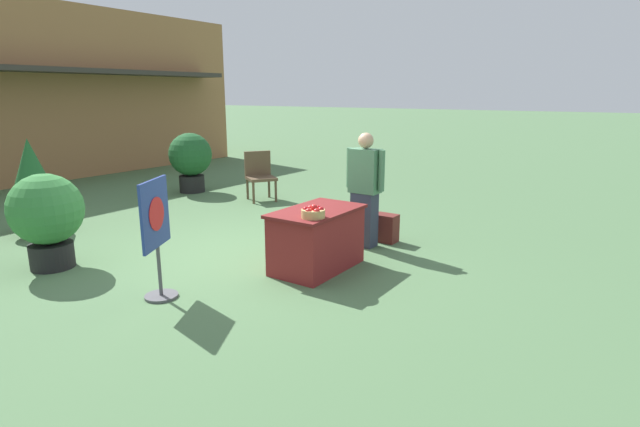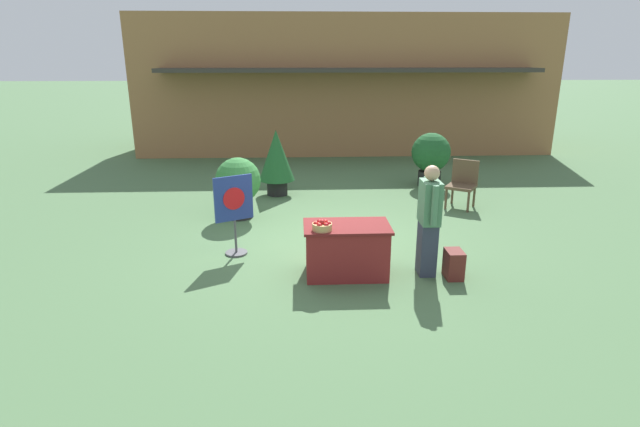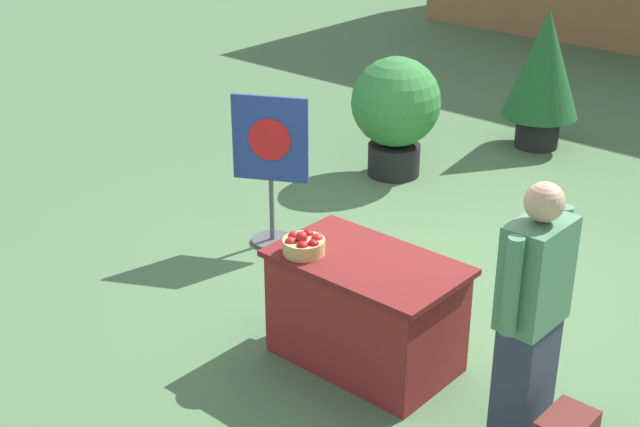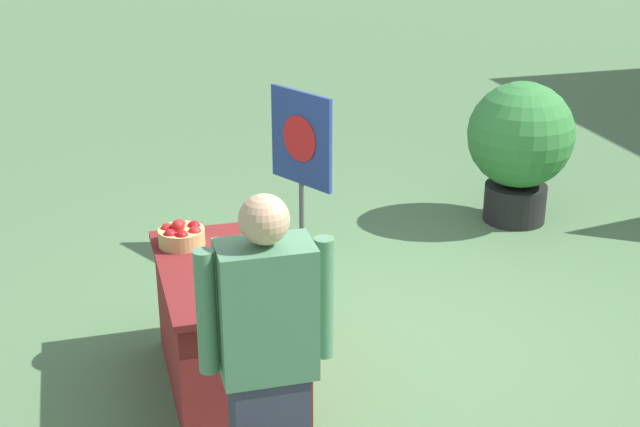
% 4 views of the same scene
% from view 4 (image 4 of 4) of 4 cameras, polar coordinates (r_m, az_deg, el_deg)
% --- Properties ---
extents(ground_plane, '(120.00, 120.00, 0.00)m').
position_cam_4_polar(ground_plane, '(5.89, 5.35, -8.10)').
color(ground_plane, '#4C7047').
extents(display_table, '(1.25, 0.75, 0.77)m').
position_cam_4_polar(display_table, '(5.27, -5.87, -7.14)').
color(display_table, maroon).
rests_on(display_table, ground_plane).
extents(apple_basket, '(0.28, 0.28, 0.16)m').
position_cam_4_polar(apple_basket, '(5.38, -8.86, -1.36)').
color(apple_basket, tan).
rests_on(apple_basket, display_table).
extents(person_visitor, '(0.27, 0.61, 1.64)m').
position_cam_4_polar(person_visitor, '(4.04, -3.37, -9.57)').
color(person_visitor, '#33384C').
rests_on(person_visitor, ground_plane).
extents(poster_board, '(0.58, 0.36, 1.31)m').
position_cam_4_polar(poster_board, '(6.85, -1.21, 3.14)').
color(poster_board, '#4C4C51').
rests_on(poster_board, ground_plane).
extents(potted_plant_near_right, '(0.89, 0.89, 1.22)m').
position_cam_4_polar(potted_plant_near_right, '(7.67, 12.68, 4.45)').
color(potted_plant_near_right, black).
rests_on(potted_plant_near_right, ground_plane).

